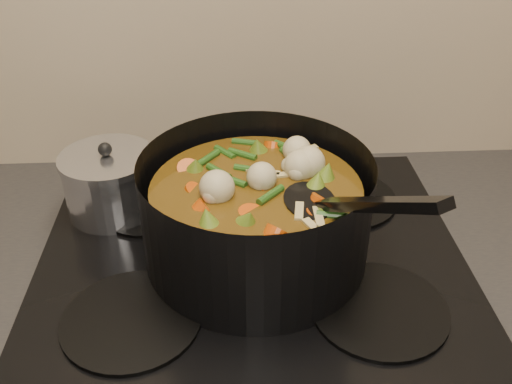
{
  "coord_description": "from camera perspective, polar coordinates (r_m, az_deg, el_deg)",
  "views": [
    {
      "loc": [
        -0.03,
        1.27,
        1.47
      ],
      "look_at": [
        0.01,
        1.92,
        1.04
      ],
      "focal_mm": 40.0,
      "sensor_mm": 36.0,
      "label": 1
    }
  ],
  "objects": [
    {
      "name": "saucepan",
      "position": [
        0.94,
        -14.35,
        0.9
      ],
      "size": [
        0.15,
        0.15,
        0.12
      ],
      "rotation": [
        0.0,
        0.0,
        -0.38
      ],
      "color": "silver",
      "rests_on": "stovetop"
    },
    {
      "name": "stovetop",
      "position": [
        0.85,
        -0.44,
        -6.46
      ],
      "size": [
        0.62,
        0.54,
        0.03
      ],
      "color": "black",
      "rests_on": "counter"
    },
    {
      "name": "stockpot",
      "position": [
        0.8,
        0.04,
        -2.28
      ],
      "size": [
        0.4,
        0.42,
        0.24
      ],
      "rotation": [
        0.0,
        0.0,
        0.3
      ],
      "color": "black",
      "rests_on": "stovetop"
    }
  ]
}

